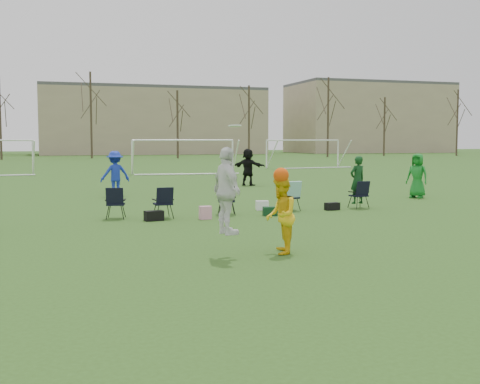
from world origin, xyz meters
name	(u,v)px	position (x,y,z in m)	size (l,w,h in m)	color
ground	(322,261)	(0.00, 0.00, 0.00)	(260.00, 260.00, 0.00)	#2D5119
fielder_blue	(115,174)	(-2.51, 15.34, 0.97)	(1.25, 0.72, 1.94)	#172EB2
fielder_green_far	(417,176)	(9.46, 10.93, 0.93)	(0.90, 0.59, 1.85)	#157723
fielder_black	(248,167)	(4.83, 19.48, 0.98)	(1.82, 0.58, 1.96)	black
center_contest	(255,203)	(-1.09, 0.95, 1.11)	(1.94, 1.13, 2.71)	white
sideline_setup	(260,196)	(1.47, 7.97, 0.54)	(9.19, 2.06, 1.84)	#103B17
goal_mid	(183,147)	(4.00, 32.00, 1.92)	(7.40, 0.63, 2.46)	white
goal_right	(303,146)	(16.00, 38.00, 1.92)	(7.35, 1.14, 2.46)	white
tree_line	(94,119)	(0.24, 69.85, 5.09)	(110.28, 3.28, 11.40)	#382B21
building_row	(122,120)	(6.73, 96.00, 5.99)	(126.00, 16.00, 13.00)	tan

